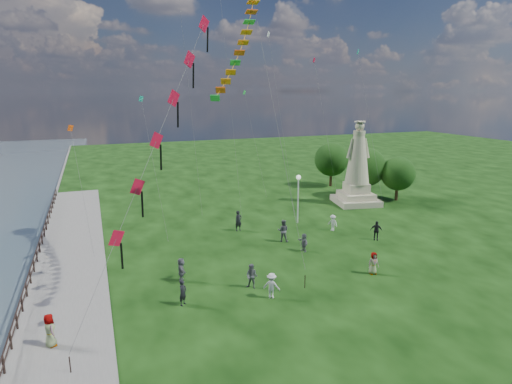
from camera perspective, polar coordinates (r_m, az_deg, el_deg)
name	(u,v)px	position (r m, az deg, el deg)	size (l,w,h in m)	color
waterfront	(48,289)	(31.75, -26.02, -11.59)	(200.00, 200.00, 1.51)	#364A51
statue	(357,173)	(49.67, 13.34, 2.45)	(5.41, 5.41, 9.37)	beige
lamppost	(298,189)	(41.36, 5.66, 0.46)	(0.44, 0.44, 4.76)	silver
tree_row	(360,166)	(54.73, 13.68, 3.44)	(7.49, 13.77, 6.02)	#382314
person_0	(183,293)	(26.68, -9.73, -13.08)	(0.59, 0.38, 1.61)	black
person_1	(252,276)	(28.34, -0.56, -11.17)	(0.81, 0.50, 1.66)	#595960
person_2	(272,286)	(27.14, 2.09, -12.36)	(1.06, 0.55, 1.64)	silver
person_4	(373,263)	(31.51, 15.39, -9.13)	(0.79, 0.48, 1.61)	#595960
person_5	(181,270)	(29.74, -9.93, -10.16)	(1.54, 0.67, 1.66)	#595960
person_6	(238,221)	(39.43, -2.35, -3.86)	(0.69, 0.45, 1.90)	black
person_7	(283,231)	(36.71, 3.63, -5.16)	(0.94, 0.58, 1.94)	#595960
person_8	(333,223)	(40.12, 10.19, -4.05)	(0.98, 0.50, 1.51)	silver
person_9	(376,230)	(38.48, 15.73, -4.96)	(1.00, 0.51, 1.70)	black
person_10	(50,332)	(24.66, -25.78, -16.48)	(0.84, 0.52, 1.73)	#595960
person_11	(304,242)	(34.74, 6.40, -6.70)	(1.38, 0.60, 1.49)	#595960
red_kite_train	(164,126)	(24.91, -12.16, 8.63)	(9.45, 9.35, 17.21)	black
small_kites	(238,72)	(45.12, -2.45, 15.70)	(30.94, 18.39, 28.81)	teal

